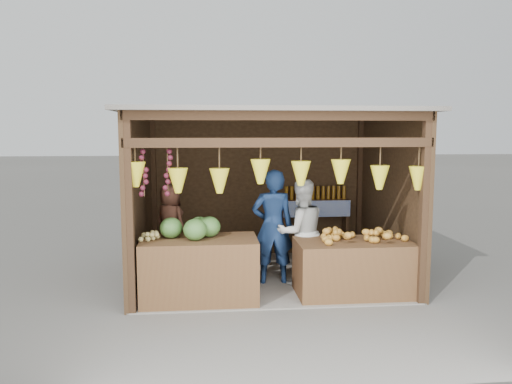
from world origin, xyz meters
The scene contains 12 objects.
ground centered at (0.00, 0.00, 0.00)m, with size 80.00×80.00×0.00m, color #514F49.
stall_structure centered at (-0.03, -0.04, 1.67)m, with size 4.30×3.30×2.66m.
back_shelf centered at (1.05, 1.28, 0.87)m, with size 1.25×0.32×1.32m.
counter_left centered at (-1.07, -1.04, 0.44)m, with size 1.58×0.85×0.88m, color #4E2C1A.
counter_right centered at (1.12, -1.00, 0.40)m, with size 1.63×0.85×0.79m, color #4B2E19.
stool centered at (-1.54, 0.01, 0.17)m, with size 0.35×0.35×0.33m, color black.
man_standing centered at (0.04, -0.34, 0.89)m, with size 0.65×0.42×1.77m, color navy.
woman_standing centered at (0.46, -0.41, 0.81)m, with size 0.79×0.61×1.62m, color silver.
vendor_seated centered at (-1.54, 0.01, 0.92)m, with size 0.58×0.37×1.18m, color #542F21.
melon_pile centered at (-1.14, -0.97, 1.04)m, with size 1.00×0.50×0.32m, color #174D14, non-canonical shape.
tanfruit_pile centered at (-1.74, -1.05, 0.95)m, with size 0.34×0.40×0.13m, color #9B8E47, non-canonical shape.
mango_pile centered at (1.23, -1.00, 0.90)m, with size 1.40×0.64×0.22m, color #CA4E1B, non-canonical shape.
Camera 1 is at (-0.93, -7.78, 2.35)m, focal length 35.00 mm.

